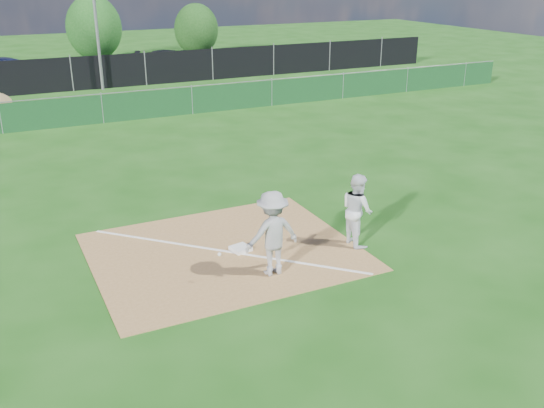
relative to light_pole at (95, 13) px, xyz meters
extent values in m
plane|color=#164A0F|center=(-1.50, -12.70, -4.00)|extent=(90.00, 90.00, 0.00)
cube|color=olive|center=(-1.50, -21.70, -3.99)|extent=(6.00, 5.00, 0.02)
cube|color=white|center=(-1.50, -21.70, -3.98)|extent=(5.01, 5.01, 0.01)
cube|color=#103B1A|center=(-1.50, -7.70, -3.40)|extent=(44.00, 0.05, 1.20)
cube|color=black|center=(-1.50, 0.30, -3.10)|extent=(46.00, 0.04, 1.80)
cube|color=black|center=(-1.50, 5.30, -4.00)|extent=(46.00, 9.00, 0.01)
cylinder|color=slate|center=(0.00, 0.00, 0.00)|extent=(0.16, 0.16, 8.00)
cube|color=white|center=(-1.14, -21.81, -3.94)|extent=(0.49, 0.49, 0.09)
imported|color=#A8A7AA|center=(-0.96, -23.15, -3.04)|extent=(1.23, 0.72, 1.88)
sphere|color=white|center=(-2.17, -23.14, -3.28)|extent=(0.08, 0.08, 0.08)
imported|color=silver|center=(1.53, -22.63, -3.12)|extent=(0.70, 0.88, 1.76)
imported|color=black|center=(-4.11, 4.86, -3.32)|extent=(4.30, 2.70, 1.34)
imported|color=black|center=(5.23, 4.20, -3.33)|extent=(4.90, 3.04, 1.32)
cylinder|color=#382316|center=(1.76, 10.79, -3.37)|extent=(0.24, 0.24, 1.26)
ellipsoid|color=#184E16|center=(1.76, 10.79, -1.69)|extent=(3.78, 3.78, 4.35)
cylinder|color=#382316|center=(8.98, 10.14, -3.46)|extent=(0.24, 0.24, 1.07)
ellipsoid|color=#174112|center=(8.98, 10.14, -2.04)|extent=(3.21, 3.21, 3.70)
camera|label=1|loc=(-6.08, -33.71, 2.23)|focal=40.00mm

